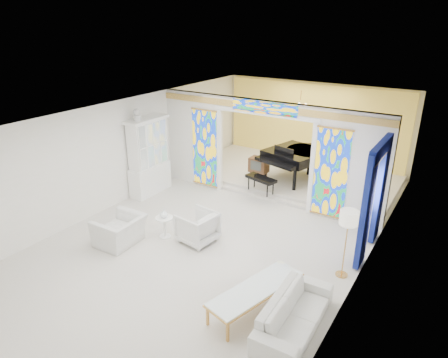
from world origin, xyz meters
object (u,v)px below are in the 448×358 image
Objects in this scene: coffee_table at (256,289)px; tv_console at (259,165)px; armchair_left at (120,231)px; sofa at (294,314)px; grand_piano at (301,155)px; china_cabinet at (149,157)px; armchair_right at (197,227)px.

tv_console is at bearing 117.50° from coffee_table.
armchair_left reaches higher than sofa.
sofa is at bearing -53.56° from grand_piano.
coffee_table is 6.22m from tv_console.
china_cabinet is at bearing -124.81° from grand_piano.
armchair_left is 6.29m from grand_piano.
armchair_left is 0.34× the size of grand_piano.
china_cabinet reaches higher than coffee_table.
grand_piano is at bearing 19.72° from sofa.
armchair_right is 0.27× the size of grand_piano.
armchair_right reaches higher than sofa.
armchair_right reaches higher than coffee_table.
china_cabinet is at bearing -134.06° from tv_console.
tv_console reaches higher than armchair_right.
armchair_left is 0.50× the size of coffee_table.
tv_console is (-0.50, 4.12, 0.24)m from armchair_right.
grand_piano is at bearing 29.44° from tv_console.
coffee_table is at bearing 66.91° from armchair_right.
china_cabinet is at bearing 150.63° from coffee_table.
coffee_table is (3.89, -0.30, 0.07)m from armchair_left.
armchair_left is at bearing -61.58° from china_cabinet.
grand_piano reaches higher than armchair_right.
coffee_table is at bearing 83.16° from armchair_left.
armchair_right is at bearing 62.89° from sofa.
armchair_left is at bearing 83.15° from sofa.
grand_piano is 1.39m from tv_console.
sofa is 6.76m from grand_piano.
sofa is at bearing 72.31° from armchair_right.
armchair_right is 4.16m from tv_console.
armchair_right is at bearing -83.52° from grand_piano.
coffee_table is at bearing -29.37° from china_cabinet.
tv_console is at bearing 31.16° from sofa.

